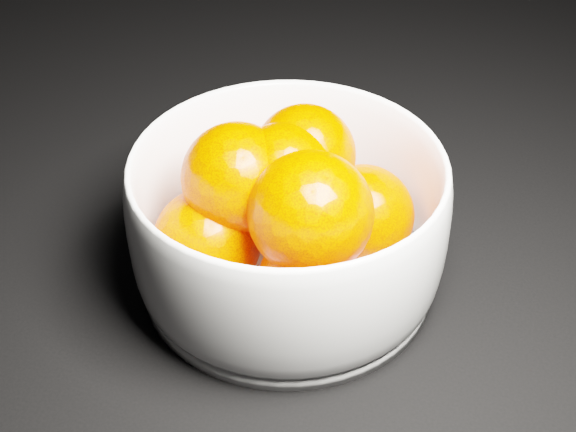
% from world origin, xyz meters
% --- Properties ---
extents(ground, '(3.00, 3.00, 0.00)m').
position_xyz_m(ground, '(0.00, 0.00, 0.00)').
color(ground, black).
rests_on(ground, ground).
extents(bowl, '(0.22, 0.22, 0.11)m').
position_xyz_m(bowl, '(0.25, -0.25, 0.05)').
color(bowl, white).
rests_on(bowl, ground).
extents(orange_pile, '(0.17, 0.16, 0.12)m').
position_xyz_m(orange_pile, '(0.25, -0.25, 0.07)').
color(orange_pile, '#EB3A00').
rests_on(orange_pile, bowl).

